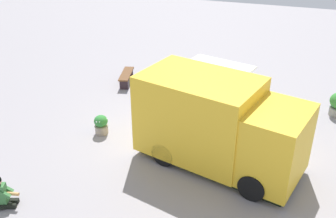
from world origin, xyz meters
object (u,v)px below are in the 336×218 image
(food_truck, at_px, (217,125))
(planter_flowering_near, at_px, (101,124))
(person_customer, at_px, (1,194))
(plaza_bench, at_px, (126,76))

(food_truck, bearing_deg, planter_flowering_near, 174.70)
(person_customer, height_order, plaza_bench, person_customer)
(food_truck, distance_m, person_customer, 5.96)
(plaza_bench, bearing_deg, food_truck, -42.24)
(person_customer, bearing_deg, planter_flowering_near, 79.45)
(food_truck, xyz_separation_m, planter_flowering_near, (-3.93, 0.36, -0.91))
(food_truck, relative_size, person_customer, 5.53)
(person_customer, distance_m, plaza_bench, 7.97)
(person_customer, relative_size, plaza_bench, 0.59)
(food_truck, bearing_deg, person_customer, -142.40)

